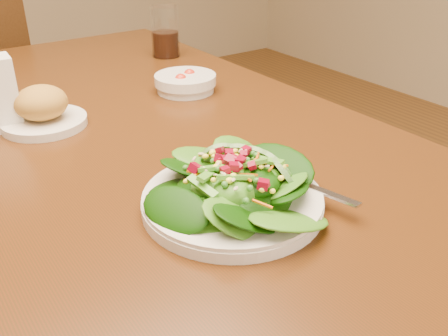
# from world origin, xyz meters

# --- Properties ---
(dining_table) EXTENTS (0.90, 1.40, 0.75)m
(dining_table) POSITION_xyz_m (0.00, 0.00, 0.65)
(dining_table) COLOR #441D09
(dining_table) RESTS_ON ground_plane
(salad_plate) EXTENTS (0.26, 0.25, 0.07)m
(salad_plate) POSITION_xyz_m (0.04, -0.37, 0.78)
(salad_plate) COLOR silver
(salad_plate) RESTS_ON dining_table
(bread_plate) EXTENTS (0.16, 0.16, 0.08)m
(bread_plate) POSITION_xyz_m (-0.09, 0.07, 0.78)
(bread_plate) COLOR silver
(bread_plate) RESTS_ON dining_table
(tomato_bowl) EXTENTS (0.14, 0.14, 0.04)m
(tomato_bowl) POSITION_xyz_m (0.23, 0.08, 0.77)
(tomato_bowl) COLOR silver
(tomato_bowl) RESTS_ON dining_table
(drinking_glass) EXTENTS (0.08, 0.08, 0.13)m
(drinking_glass) POSITION_xyz_m (0.34, 0.36, 0.81)
(drinking_glass) COLOR silver
(drinking_glass) RESTS_ON dining_table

